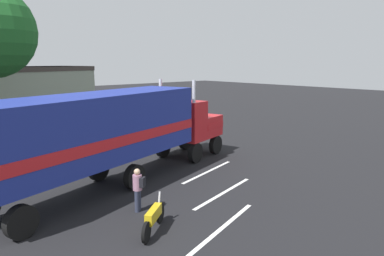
% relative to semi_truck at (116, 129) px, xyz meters
% --- Properties ---
extents(ground_plane, '(120.00, 120.00, 0.00)m').
position_rel_semi_truck_xyz_m(ground_plane, '(5.18, 2.06, -2.52)').
color(ground_plane, black).
extents(lane_stripe_near, '(4.30, 1.23, 0.01)m').
position_rel_semi_truck_xyz_m(lane_stripe_near, '(4.29, -1.44, -2.52)').
color(lane_stripe_near, silver).
rests_on(lane_stripe_near, ground_plane).
extents(lane_stripe_mid, '(4.33, 1.13, 0.01)m').
position_rel_semi_truck_xyz_m(lane_stripe_mid, '(2.72, -3.99, -2.52)').
color(lane_stripe_mid, silver).
rests_on(lane_stripe_mid, ground_plane).
extents(lane_stripe_far, '(4.27, 1.36, 0.01)m').
position_rel_semi_truck_xyz_m(lane_stripe_far, '(0.38, -6.17, -2.52)').
color(lane_stripe_far, silver).
rests_on(lane_stripe_far, ground_plane).
extents(semi_truck, '(14.30, 6.27, 4.50)m').
position_rel_semi_truck_xyz_m(semi_truck, '(0.00, 0.00, 0.00)').
color(semi_truck, red).
rests_on(semi_truck, ground_plane).
extents(person_bystander, '(0.43, 0.48, 1.63)m').
position_rel_semi_truck_xyz_m(person_bystander, '(-0.99, -3.17, -1.63)').
color(person_bystander, '#2D3347').
rests_on(person_bystander, ground_plane).
extents(motorcycle, '(1.76, 1.33, 1.12)m').
position_rel_semi_truck_xyz_m(motorcycle, '(-1.53, -4.87, -2.04)').
color(motorcycle, black).
rests_on(motorcycle, ground_plane).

